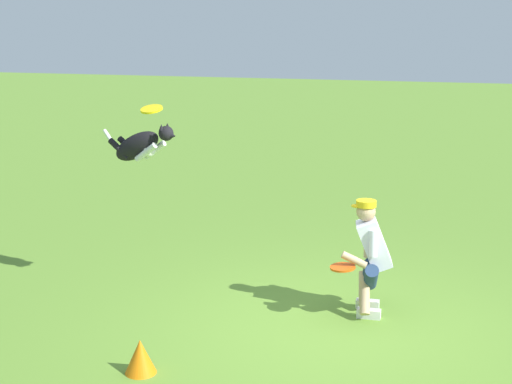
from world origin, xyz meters
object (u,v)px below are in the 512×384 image
frisbee_flying (152,109)px  frisbee_held (343,267)px  person (370,253)px  training_cone (140,356)px  dog (140,145)px

frisbee_flying → frisbee_held: frisbee_flying is taller
person → frisbee_held: bearing=38.4°
frisbee_flying → training_cone: size_ratio=0.77×
dog → training_cone: size_ratio=3.17×
person → training_cone: person is taller
dog → training_cone: 2.67m
frisbee_flying → frisbee_held: bearing=175.0°
dog → frisbee_held: (-2.40, 0.27, -1.17)m
frisbee_flying → person: bearing=-177.9°
frisbee_held → training_cone: bearing=46.5°
person → frisbee_flying: bearing=-7.3°
frisbee_held → training_cone: frisbee_held is taller
frisbee_flying → frisbee_held: (-2.22, 0.19, -1.60)m
person → frisbee_held: 0.40m
dog → frisbee_flying: (-0.18, 0.08, 0.43)m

